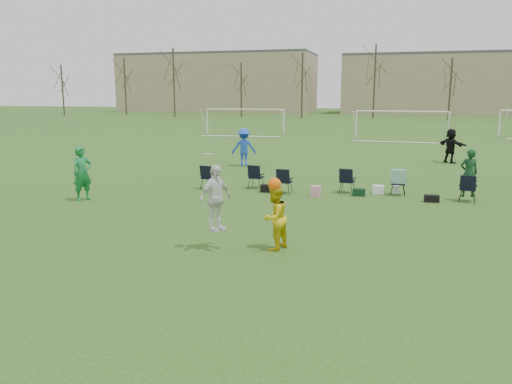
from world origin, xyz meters
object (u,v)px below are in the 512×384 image
(fielder_blue, at_px, (244,147))
(fielder_black, at_px, (451,146))
(goal_mid, at_px, (401,117))
(center_contest, at_px, (248,208))
(goal_left, at_px, (245,115))
(fielder_green_near, at_px, (82,174))

(fielder_blue, distance_m, fielder_black, 11.55)
(fielder_blue, xyz_separation_m, goal_mid, (8.13, 17.65, 0.93))
(center_contest, distance_m, goal_mid, 31.82)
(center_contest, distance_m, goal_left, 35.11)
(center_contest, relative_size, goal_left, 0.33)
(goal_left, bearing_deg, fielder_green_near, -89.49)
(fielder_black, xyz_separation_m, center_contest, (-6.36, -18.25, 0.08))
(center_contest, bearing_deg, goal_mid, 83.19)
(fielder_blue, relative_size, goal_left, 0.27)
(goal_mid, bearing_deg, fielder_green_near, -107.99)
(fielder_green_near, bearing_deg, goal_mid, 5.92)
(fielder_blue, relative_size, fielder_black, 1.04)
(goal_mid, bearing_deg, fielder_black, -75.03)
(fielder_black, bearing_deg, goal_mid, -33.36)
(goal_mid, bearing_deg, fielder_blue, -110.73)
(center_contest, bearing_deg, fielder_green_near, 151.61)
(fielder_blue, bearing_deg, fielder_black, -175.30)
(fielder_green_near, distance_m, goal_mid, 29.78)
(goal_left, bearing_deg, fielder_blue, -78.35)
(center_contest, xyz_separation_m, goal_left, (-10.23, 33.58, 0.89))
(fielder_blue, height_order, goal_left, goal_left)
(fielder_black, height_order, goal_left, goal_left)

